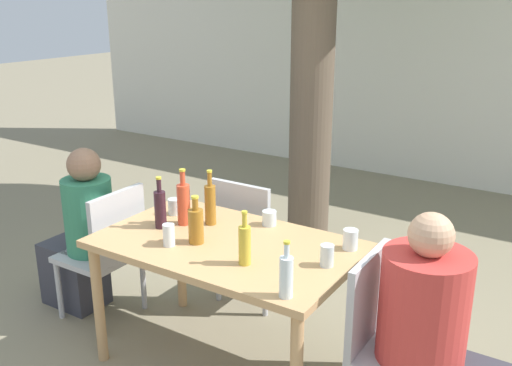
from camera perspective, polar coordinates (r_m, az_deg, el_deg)
ground_plane at (r=3.46m, az=-2.79°, el=-17.45°), size 30.00×30.00×0.00m
cafe_building_wall at (r=6.58m, az=18.24°, el=11.90°), size 10.00×0.08×2.80m
dining_table_front at (r=3.12m, az=-2.98°, el=-7.38°), size 1.39×0.84×0.76m
patio_chair_0 at (r=3.76m, az=-14.62°, el=-6.23°), size 0.44×0.44×0.89m
patio_chair_1 at (r=2.83m, az=13.10°, el=-14.67°), size 0.44×0.44×0.89m
patio_chair_2 at (r=3.82m, az=-0.67°, el=-5.17°), size 0.44×0.44×0.89m
person_seated_0 at (r=3.93m, az=-17.05°, el=-5.41°), size 0.56×0.31×1.13m
person_seated_1 at (r=2.77m, az=17.76°, el=-15.42°), size 0.60×0.40×1.15m
oil_cruet_0 at (r=2.79m, az=-1.14°, el=-6.10°), size 0.06×0.06×0.28m
water_bottle_1 at (r=2.51m, az=3.04°, el=-9.22°), size 0.06×0.06×0.27m
soda_bottle_2 at (r=3.29m, az=-7.25°, el=-1.98°), size 0.08×0.08×0.33m
amber_bottle_3 at (r=3.05m, az=-6.03°, el=-4.18°), size 0.08×0.08×0.26m
wine_bottle_4 at (r=3.27m, az=-9.56°, el=-2.49°), size 0.07×0.07×0.30m
amber_bottle_5 at (r=3.28m, az=-4.60°, el=-2.05°), size 0.06×0.06×0.33m
drinking_glass_0 at (r=3.01m, az=9.42°, el=-5.58°), size 0.08×0.08×0.11m
drinking_glass_1 at (r=3.48m, az=-8.16°, el=-2.35°), size 0.08×0.08×0.10m
drinking_glass_2 at (r=2.82m, az=7.11°, el=-7.21°), size 0.07×0.07×0.11m
drinking_glass_3 at (r=3.28m, az=1.34°, el=-3.52°), size 0.08×0.08×0.09m
drinking_glass_4 at (r=3.05m, az=-8.71°, el=-5.17°), size 0.06×0.06×0.12m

